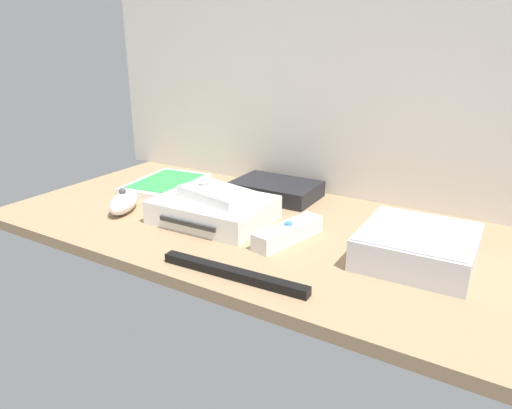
{
  "coord_description": "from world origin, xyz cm",
  "views": [
    {
      "loc": [
        43.76,
        -71.0,
        33.86
      ],
      "look_at": [
        0.0,
        0.0,
        4.0
      ],
      "focal_mm": 33.69,
      "sensor_mm": 36.0,
      "label": 1
    }
  ],
  "objects_px": {
    "mini_computer": "(418,245)",
    "sensor_bar": "(233,273)",
    "remote_classic_pad": "(218,194)",
    "game_console": "(214,210)",
    "network_router": "(276,189)",
    "game_case": "(166,184)",
    "remote_wand": "(288,233)",
    "remote_nunchuk": "(123,202)"
  },
  "relations": [
    {
      "from": "mini_computer",
      "to": "sensor_bar",
      "type": "distance_m",
      "value": 0.29
    },
    {
      "from": "network_router",
      "to": "remote_wand",
      "type": "xyz_separation_m",
      "value": [
        0.13,
        -0.2,
        -0.0
      ]
    },
    {
      "from": "mini_computer",
      "to": "network_router",
      "type": "relative_size",
      "value": 0.96
    },
    {
      "from": "network_router",
      "to": "remote_nunchuk",
      "type": "distance_m",
      "value": 0.32
    },
    {
      "from": "mini_computer",
      "to": "sensor_bar",
      "type": "relative_size",
      "value": 0.73
    },
    {
      "from": "mini_computer",
      "to": "remote_classic_pad",
      "type": "xyz_separation_m",
      "value": [
        -0.37,
        -0.03,
        0.03
      ]
    },
    {
      "from": "network_router",
      "to": "remote_wand",
      "type": "relative_size",
      "value": 1.2
    },
    {
      "from": "game_console",
      "to": "sensor_bar",
      "type": "height_order",
      "value": "game_console"
    },
    {
      "from": "remote_nunchuk",
      "to": "sensor_bar",
      "type": "distance_m",
      "value": 0.36
    },
    {
      "from": "game_case",
      "to": "network_router",
      "type": "bearing_deg",
      "value": 7.86
    },
    {
      "from": "network_router",
      "to": "game_console",
      "type": "bearing_deg",
      "value": -101.09
    },
    {
      "from": "remote_wand",
      "to": "mini_computer",
      "type": "bearing_deg",
      "value": 23.05
    },
    {
      "from": "game_console",
      "to": "remote_classic_pad",
      "type": "height_order",
      "value": "remote_classic_pad"
    },
    {
      "from": "mini_computer",
      "to": "remote_wand",
      "type": "bearing_deg",
      "value": -169.49
    },
    {
      "from": "game_console",
      "to": "remote_classic_pad",
      "type": "distance_m",
      "value": 0.03
    },
    {
      "from": "game_console",
      "to": "mini_computer",
      "type": "height_order",
      "value": "mini_computer"
    },
    {
      "from": "remote_wand",
      "to": "remote_classic_pad",
      "type": "xyz_separation_m",
      "value": [
        -0.16,
        0.01,
        0.04
      ]
    },
    {
      "from": "game_case",
      "to": "remote_wand",
      "type": "bearing_deg",
      "value": -25.4
    },
    {
      "from": "mini_computer",
      "to": "remote_classic_pad",
      "type": "bearing_deg",
      "value": -176.04
    },
    {
      "from": "mini_computer",
      "to": "remote_classic_pad",
      "type": "height_order",
      "value": "remote_classic_pad"
    },
    {
      "from": "game_console",
      "to": "network_router",
      "type": "distance_m",
      "value": 0.19
    },
    {
      "from": "game_case",
      "to": "remote_classic_pad",
      "type": "bearing_deg",
      "value": -33.38
    },
    {
      "from": "game_case",
      "to": "remote_classic_pad",
      "type": "relative_size",
      "value": 1.32
    },
    {
      "from": "remote_wand",
      "to": "remote_classic_pad",
      "type": "relative_size",
      "value": 0.97
    },
    {
      "from": "mini_computer",
      "to": "game_case",
      "type": "distance_m",
      "value": 0.6
    },
    {
      "from": "remote_classic_pad",
      "to": "game_console",
      "type": "bearing_deg",
      "value": -149.76
    },
    {
      "from": "remote_classic_pad",
      "to": "network_router",
      "type": "bearing_deg",
      "value": 93.87
    },
    {
      "from": "remote_classic_pad",
      "to": "sensor_bar",
      "type": "relative_size",
      "value": 0.65
    },
    {
      "from": "game_console",
      "to": "remote_wand",
      "type": "distance_m",
      "value": 0.17
    },
    {
      "from": "mini_computer",
      "to": "remote_classic_pad",
      "type": "distance_m",
      "value": 0.37
    },
    {
      "from": "remote_nunchuk",
      "to": "game_case",
      "type": "bearing_deg",
      "value": 79.73
    },
    {
      "from": "remote_nunchuk",
      "to": "sensor_bar",
      "type": "relative_size",
      "value": 0.46
    },
    {
      "from": "game_console",
      "to": "remote_wand",
      "type": "bearing_deg",
      "value": -5.3
    },
    {
      "from": "game_case",
      "to": "sensor_bar",
      "type": "bearing_deg",
      "value": -44.21
    },
    {
      "from": "game_case",
      "to": "remote_classic_pad",
      "type": "xyz_separation_m",
      "value": [
        0.23,
        -0.11,
        0.05
      ]
    },
    {
      "from": "sensor_bar",
      "to": "game_case",
      "type": "bearing_deg",
      "value": 140.82
    },
    {
      "from": "game_console",
      "to": "mini_computer",
      "type": "relative_size",
      "value": 1.22
    },
    {
      "from": "remote_wand",
      "to": "remote_classic_pad",
      "type": "bearing_deg",
      "value": -172.28
    },
    {
      "from": "game_case",
      "to": "remote_wand",
      "type": "xyz_separation_m",
      "value": [
        0.39,
        -0.12,
        0.01
      ]
    },
    {
      "from": "mini_computer",
      "to": "game_case",
      "type": "bearing_deg",
      "value": 171.79
    },
    {
      "from": "game_case",
      "to": "game_console",
      "type": "bearing_deg",
      "value": -34.84
    },
    {
      "from": "game_case",
      "to": "remote_wand",
      "type": "height_order",
      "value": "remote_wand"
    }
  ]
}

